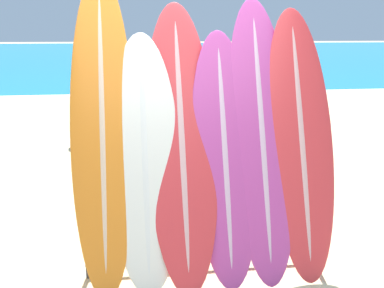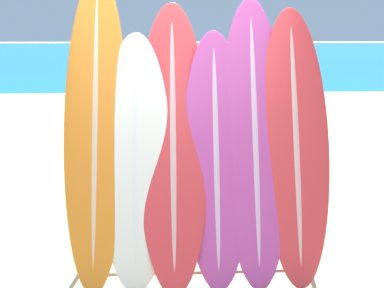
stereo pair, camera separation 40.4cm
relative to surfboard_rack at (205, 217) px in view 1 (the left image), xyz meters
name	(u,v)px [view 1 (the left image)]	position (x,y,z in m)	size (l,w,h in m)	color
ground_plane	(175,285)	(-0.28, -0.21, -0.48)	(160.00, 160.00, 0.00)	beige
ocean_water	(132,52)	(-0.28, 40.21, -0.48)	(120.00, 60.00, 0.01)	teal
surfboard_rack	(205,217)	(0.00, 0.00, 0.00)	(2.01, 0.04, 0.89)	#28282D
surfboard_slot_0	(103,128)	(-0.82, 0.12, 0.77)	(0.51, 1.08, 2.50)	orange
surfboard_slot_1	(145,160)	(-0.49, 0.02, 0.52)	(0.57, 0.85, 2.00)	silver
surfboard_slot_2	(181,141)	(-0.19, 0.08, 0.64)	(0.59, 1.08, 2.25)	red
surfboard_slot_3	(225,155)	(0.16, 0.03, 0.53)	(0.54, 0.85, 2.01)	#B23D8E
surfboard_slot_4	(261,137)	(0.48, 0.08, 0.66)	(0.55, 0.96, 2.28)	#B23D8E
surfboard_slot_5	(301,141)	(0.82, 0.05, 0.62)	(0.56, 0.90, 2.21)	red
person_near_water	(164,76)	(0.19, 6.67, 0.51)	(0.31, 0.27, 1.82)	#846047
person_mid_beach	(82,95)	(-1.46, 4.94, 0.36)	(0.26, 0.23, 1.55)	#A87A5B
person_far_left	(230,75)	(2.13, 8.64, 0.34)	(0.26, 0.23, 1.51)	tan
person_far_right	(126,72)	(-0.68, 8.69, 0.45)	(0.23, 0.28, 1.71)	tan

